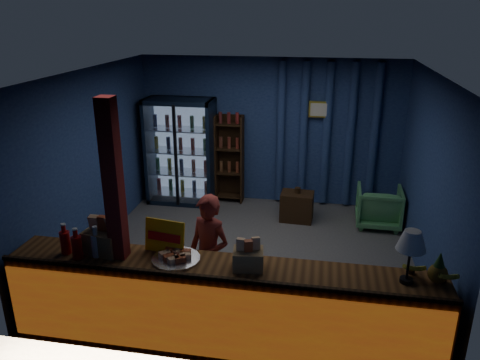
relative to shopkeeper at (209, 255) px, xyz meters
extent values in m
plane|color=#515154|center=(0.26, 1.32, -0.72)|extent=(4.60, 4.60, 0.00)
plane|color=navy|center=(0.26, 3.52, 0.58)|extent=(4.60, 0.00, 4.60)
plane|color=navy|center=(0.26, -0.88, 0.58)|extent=(4.60, 0.00, 4.60)
plane|color=navy|center=(-2.04, 1.32, 0.58)|extent=(0.00, 4.40, 4.40)
plane|color=navy|center=(2.56, 1.32, 0.58)|extent=(0.00, 4.40, 4.40)
plane|color=#472D19|center=(0.26, 1.32, 1.88)|extent=(4.60, 4.60, 0.00)
cube|color=brown|center=(0.26, -0.58, -0.24)|extent=(4.40, 0.55, 0.95)
cube|color=red|center=(0.26, -0.87, -0.24)|extent=(4.35, 0.02, 0.81)
cube|color=#341F10|center=(0.26, -0.85, 0.25)|extent=(4.40, 0.04, 0.04)
cube|color=maroon|center=(-0.79, -0.58, 0.58)|extent=(0.16, 0.16, 2.60)
cube|color=black|center=(-1.29, 3.44, 0.23)|extent=(1.20, 0.06, 1.90)
cube|color=black|center=(-1.86, 3.17, 0.23)|extent=(0.06, 0.60, 1.90)
cube|color=black|center=(-0.72, 3.17, 0.23)|extent=(0.06, 0.60, 1.90)
cube|color=black|center=(-1.29, 3.17, 1.14)|extent=(1.20, 0.60, 0.08)
cube|color=black|center=(-1.29, 3.17, -0.68)|extent=(1.20, 0.60, 0.08)
cube|color=#99B2D8|center=(-1.29, 3.39, 0.23)|extent=(1.08, 0.02, 1.74)
cube|color=white|center=(-1.29, 2.89, 0.23)|extent=(1.12, 0.02, 1.78)
cube|color=black|center=(-1.29, 2.87, 0.23)|extent=(0.05, 0.05, 1.80)
cube|color=silver|center=(-1.29, 3.17, -0.55)|extent=(1.08, 0.48, 0.02)
cylinder|color=maroon|center=(-1.74, 3.17, -0.42)|extent=(0.07, 0.07, 0.22)
cylinder|color=#186029|center=(-1.52, 3.17, -0.42)|extent=(0.07, 0.07, 0.22)
cylinder|color=#959517|center=(-1.29, 3.17, -0.42)|extent=(0.07, 0.07, 0.22)
cylinder|color=#171F50|center=(-1.07, 3.17, -0.42)|extent=(0.07, 0.07, 0.22)
cylinder|color=#9C2F1C|center=(-0.84, 3.17, -0.42)|extent=(0.07, 0.07, 0.22)
cube|color=silver|center=(-1.29, 3.17, -0.15)|extent=(1.08, 0.48, 0.02)
cylinder|color=#186029|center=(-1.74, 3.17, -0.02)|extent=(0.07, 0.07, 0.22)
cylinder|color=#959517|center=(-1.52, 3.17, -0.02)|extent=(0.07, 0.07, 0.22)
cylinder|color=#171F50|center=(-1.29, 3.17, -0.02)|extent=(0.07, 0.07, 0.22)
cylinder|color=#9C2F1C|center=(-1.07, 3.17, -0.02)|extent=(0.07, 0.07, 0.22)
cylinder|color=maroon|center=(-0.84, 3.17, -0.02)|extent=(0.07, 0.07, 0.22)
cube|color=silver|center=(-1.29, 3.17, 0.25)|extent=(1.08, 0.48, 0.02)
cylinder|color=#959517|center=(-1.74, 3.17, 0.38)|extent=(0.07, 0.07, 0.22)
cylinder|color=#171F50|center=(-1.52, 3.17, 0.38)|extent=(0.07, 0.07, 0.22)
cylinder|color=#9C2F1C|center=(-1.29, 3.17, 0.38)|extent=(0.07, 0.07, 0.22)
cylinder|color=maroon|center=(-1.07, 3.17, 0.38)|extent=(0.07, 0.07, 0.22)
cylinder|color=#186029|center=(-0.84, 3.17, 0.38)|extent=(0.07, 0.07, 0.22)
cube|color=silver|center=(-1.29, 3.17, 0.65)|extent=(1.08, 0.48, 0.02)
cylinder|color=#171F50|center=(-1.74, 3.17, 0.78)|extent=(0.07, 0.07, 0.22)
cylinder|color=#9C2F1C|center=(-1.52, 3.17, 0.78)|extent=(0.07, 0.07, 0.22)
cylinder|color=maroon|center=(-1.29, 3.17, 0.78)|extent=(0.07, 0.07, 0.22)
cylinder|color=#186029|center=(-1.07, 3.17, 0.78)|extent=(0.07, 0.07, 0.22)
cylinder|color=#959517|center=(-0.84, 3.17, 0.78)|extent=(0.07, 0.07, 0.22)
cube|color=#341F10|center=(-0.44, 3.47, 0.08)|extent=(0.50, 0.02, 1.60)
cube|color=#341F10|center=(-0.68, 3.34, 0.08)|extent=(0.03, 0.28, 1.60)
cube|color=#341F10|center=(-0.21, 3.34, 0.08)|extent=(0.03, 0.28, 1.60)
cube|color=#341F10|center=(-0.44, 3.34, -0.62)|extent=(0.46, 0.26, 0.02)
cube|color=#341F10|center=(-0.44, 3.34, -0.17)|extent=(0.46, 0.26, 0.02)
cube|color=#341F10|center=(-0.44, 3.34, 0.28)|extent=(0.46, 0.26, 0.02)
cube|color=#341F10|center=(-0.44, 3.34, 0.73)|extent=(0.46, 0.26, 0.02)
cylinder|color=navy|center=(0.46, 3.46, 0.58)|extent=(0.14, 0.14, 2.50)
cylinder|color=navy|center=(0.86, 3.46, 0.58)|extent=(0.14, 0.14, 2.50)
cylinder|color=navy|center=(1.26, 3.46, 0.58)|extent=(0.14, 0.14, 2.50)
cylinder|color=navy|center=(1.66, 3.46, 0.58)|extent=(0.14, 0.14, 2.50)
cylinder|color=navy|center=(2.06, 3.46, 0.58)|extent=(0.14, 0.14, 2.50)
cube|color=gold|center=(1.11, 3.42, 1.03)|extent=(0.36, 0.03, 0.28)
cube|color=silver|center=(1.11, 3.40, 1.03)|extent=(0.30, 0.01, 0.22)
imported|color=maroon|center=(0.00, 0.00, 0.00)|extent=(0.62, 0.52, 1.44)
imported|color=#51A25F|center=(2.16, 2.73, -0.39)|extent=(0.72, 0.74, 0.65)
cube|color=#341F10|center=(0.84, 2.70, -0.48)|extent=(0.55, 0.41, 0.48)
cylinder|color=#341F10|center=(0.84, 2.70, -0.19)|extent=(0.10, 0.10, 0.10)
cube|color=#EDA70C|center=(-0.37, -0.40, 0.41)|extent=(0.45, 0.16, 0.35)
cube|color=red|center=(-0.37, -0.42, 0.41)|extent=(0.37, 0.08, 0.09)
cylinder|color=red|center=(-1.37, -0.62, 0.35)|extent=(0.10, 0.10, 0.24)
cylinder|color=red|center=(-1.37, -0.62, 0.52)|extent=(0.05, 0.05, 0.09)
cylinder|color=white|center=(-1.37, -0.62, 0.56)|extent=(0.05, 0.05, 0.02)
cylinder|color=red|center=(-1.20, -0.70, 0.35)|extent=(0.10, 0.10, 0.24)
cylinder|color=red|center=(-1.20, -0.70, 0.52)|extent=(0.05, 0.05, 0.09)
cylinder|color=white|center=(-1.20, -0.70, 0.56)|extent=(0.05, 0.05, 0.02)
cylinder|color=silver|center=(-1.02, -0.62, 0.35)|extent=(0.10, 0.10, 0.24)
cylinder|color=silver|center=(-1.02, -0.62, 0.52)|extent=(0.05, 0.05, 0.09)
cylinder|color=white|center=(-1.02, -0.62, 0.56)|extent=(0.05, 0.05, 0.02)
cube|color=#A18A4D|center=(-0.99, -0.50, 0.35)|extent=(0.42, 0.37, 0.24)
cube|color=orange|center=(-1.08, -0.49, 0.55)|extent=(0.11, 0.08, 0.15)
cube|color=#B85322|center=(-0.99, -0.50, 0.55)|extent=(0.11, 0.08, 0.15)
cube|color=orange|center=(-0.90, -0.52, 0.55)|extent=(0.11, 0.08, 0.15)
cube|color=#A18A4D|center=(0.54, -0.57, 0.33)|extent=(0.32, 0.28, 0.19)
cube|color=orange|center=(0.47, -0.58, 0.48)|extent=(0.08, 0.06, 0.12)
cube|color=#B85322|center=(0.54, -0.57, 0.48)|extent=(0.08, 0.06, 0.12)
cube|color=orange|center=(0.61, -0.56, 0.48)|extent=(0.08, 0.06, 0.12)
cylinder|color=silver|center=(-0.20, -0.55, 0.25)|extent=(0.50, 0.50, 0.03)
cube|color=orange|center=(-0.10, -0.55, 0.29)|extent=(0.11, 0.08, 0.05)
cube|color=#B85322|center=(-0.13, -0.48, 0.29)|extent=(0.13, 0.13, 0.05)
cube|color=orange|center=(-0.20, -0.46, 0.29)|extent=(0.08, 0.11, 0.05)
cube|color=#B85322|center=(-0.27, -0.48, 0.29)|extent=(0.13, 0.13, 0.05)
cube|color=orange|center=(-0.30, -0.55, 0.29)|extent=(0.11, 0.08, 0.05)
cube|color=#B85322|center=(-0.27, -0.62, 0.29)|extent=(0.13, 0.13, 0.05)
cube|color=orange|center=(-0.20, -0.65, 0.29)|extent=(0.08, 0.11, 0.05)
cube|color=#B85322|center=(-0.13, -0.62, 0.29)|extent=(0.13, 0.13, 0.05)
cylinder|color=black|center=(2.04, -0.57, 0.25)|extent=(0.12, 0.12, 0.04)
cylinder|color=black|center=(2.04, -0.57, 0.44)|extent=(0.02, 0.02, 0.37)
cone|color=white|center=(2.04, -0.57, 0.67)|extent=(0.27, 0.27, 0.19)
sphere|color=#8C5E19|center=(2.31, -0.53, 0.33)|extent=(0.18, 0.18, 0.18)
cone|color=#29561D|center=(2.31, -0.53, 0.48)|extent=(0.10, 0.10, 0.14)
camera|label=1|loc=(1.18, -4.55, 2.62)|focal=35.00mm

